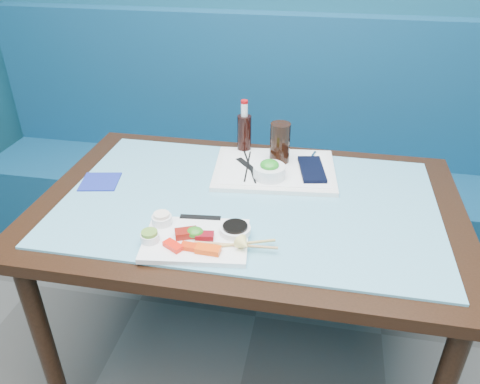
% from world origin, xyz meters
% --- Properties ---
extents(booth_bench, '(3.00, 0.56, 1.17)m').
position_xyz_m(booth_bench, '(0.00, 2.29, 0.37)').
color(booth_bench, navy).
rests_on(booth_bench, ground).
extents(dining_table, '(1.40, 0.90, 0.75)m').
position_xyz_m(dining_table, '(0.00, 1.45, 0.67)').
color(dining_table, black).
rests_on(dining_table, ground).
extents(glass_top, '(1.22, 0.76, 0.01)m').
position_xyz_m(glass_top, '(0.00, 1.45, 0.75)').
color(glass_top, '#62AAC5').
rests_on(glass_top, dining_table).
extents(sashimi_plate, '(0.32, 0.25, 0.02)m').
position_xyz_m(sashimi_plate, '(-0.11, 1.19, 0.77)').
color(sashimi_plate, white).
rests_on(sashimi_plate, glass_top).
extents(salmon_left, '(0.07, 0.06, 0.01)m').
position_xyz_m(salmon_left, '(-0.16, 1.13, 0.78)').
color(salmon_left, '#FF1B0A').
rests_on(salmon_left, sashimi_plate).
extents(salmon_mid, '(0.06, 0.03, 0.01)m').
position_xyz_m(salmon_mid, '(-0.11, 1.14, 0.78)').
color(salmon_mid, red).
rests_on(salmon_mid, sashimi_plate).
extents(salmon_right, '(0.07, 0.04, 0.02)m').
position_xyz_m(salmon_right, '(-0.06, 1.13, 0.78)').
color(salmon_right, '#FF4A0A').
rests_on(salmon_right, sashimi_plate).
extents(tuna_left, '(0.07, 0.06, 0.02)m').
position_xyz_m(tuna_left, '(-0.14, 1.19, 0.78)').
color(tuna_left, maroon).
rests_on(tuna_left, sashimi_plate).
extents(tuna_right, '(0.06, 0.04, 0.02)m').
position_xyz_m(tuna_right, '(-0.08, 1.19, 0.78)').
color(tuna_right, maroon).
rests_on(tuna_right, sashimi_plate).
extents(seaweed_garnish, '(0.06, 0.06, 0.03)m').
position_xyz_m(seaweed_garnish, '(-0.11, 1.20, 0.79)').
color(seaweed_garnish, '#2B781B').
rests_on(seaweed_garnish, sashimi_plate).
extents(ramekin_wasabi, '(0.07, 0.07, 0.02)m').
position_xyz_m(ramekin_wasabi, '(-0.23, 1.15, 0.78)').
color(ramekin_wasabi, white).
rests_on(ramekin_wasabi, sashimi_plate).
extents(wasabi_fill, '(0.05, 0.05, 0.01)m').
position_xyz_m(wasabi_fill, '(-0.23, 1.15, 0.80)').
color(wasabi_fill, olive).
rests_on(wasabi_fill, ramekin_wasabi).
extents(ramekin_ginger, '(0.08, 0.08, 0.03)m').
position_xyz_m(ramekin_ginger, '(-0.23, 1.24, 0.79)').
color(ramekin_ginger, white).
rests_on(ramekin_ginger, sashimi_plate).
extents(ginger_fill, '(0.06, 0.06, 0.01)m').
position_xyz_m(ginger_fill, '(-0.23, 1.24, 0.80)').
color(ginger_fill, '#FFE9D1').
rests_on(ginger_fill, ramekin_ginger).
extents(soy_dish, '(0.11, 0.11, 0.02)m').
position_xyz_m(soy_dish, '(-0.00, 1.24, 0.78)').
color(soy_dish, white).
rests_on(soy_dish, sashimi_plate).
extents(soy_fill, '(0.08, 0.08, 0.01)m').
position_xyz_m(soy_fill, '(-0.00, 1.24, 0.79)').
color(soy_fill, black).
rests_on(soy_fill, soy_dish).
extents(lemon_wedge, '(0.06, 0.06, 0.04)m').
position_xyz_m(lemon_wedge, '(0.04, 1.16, 0.80)').
color(lemon_wedge, '#FEEA78').
rests_on(lemon_wedge, sashimi_plate).
extents(chopstick_sleeve, '(0.13, 0.03, 0.00)m').
position_xyz_m(chopstick_sleeve, '(-0.12, 1.29, 0.78)').
color(chopstick_sleeve, black).
rests_on(chopstick_sleeve, sashimi_plate).
extents(wooden_chopstick_a, '(0.23, 0.09, 0.01)m').
position_xyz_m(wooden_chopstick_a, '(0.00, 1.17, 0.78)').
color(wooden_chopstick_a, tan).
rests_on(wooden_chopstick_a, sashimi_plate).
extents(wooden_chopstick_b, '(0.24, 0.03, 0.01)m').
position_xyz_m(wooden_chopstick_b, '(0.01, 1.17, 0.78)').
color(wooden_chopstick_b, tan).
rests_on(wooden_chopstick_b, sashimi_plate).
extents(serving_tray, '(0.47, 0.37, 0.02)m').
position_xyz_m(serving_tray, '(0.06, 1.66, 0.77)').
color(serving_tray, white).
rests_on(serving_tray, glass_top).
extents(paper_placemat, '(0.42, 0.32, 0.00)m').
position_xyz_m(paper_placemat, '(0.06, 1.66, 0.78)').
color(paper_placemat, white).
rests_on(paper_placemat, serving_tray).
extents(seaweed_bowl, '(0.15, 0.15, 0.05)m').
position_xyz_m(seaweed_bowl, '(0.05, 1.58, 0.80)').
color(seaweed_bowl, white).
rests_on(seaweed_bowl, serving_tray).
extents(seaweed_salad, '(0.07, 0.07, 0.03)m').
position_xyz_m(seaweed_salad, '(0.05, 1.58, 0.82)').
color(seaweed_salad, '#229221').
rests_on(seaweed_salad, seaweed_bowl).
extents(cola_glass, '(0.09, 0.09, 0.15)m').
position_xyz_m(cola_glass, '(0.07, 1.71, 0.85)').
color(cola_glass, black).
rests_on(cola_glass, serving_tray).
extents(navy_pouch, '(0.12, 0.20, 0.01)m').
position_xyz_m(navy_pouch, '(0.19, 1.66, 0.78)').
color(navy_pouch, black).
rests_on(navy_pouch, serving_tray).
extents(fork, '(0.03, 0.09, 0.01)m').
position_xyz_m(fork, '(0.19, 1.76, 0.78)').
color(fork, white).
rests_on(fork, serving_tray).
extents(black_chopstick_a, '(0.03, 0.24, 0.01)m').
position_xyz_m(black_chopstick_a, '(-0.04, 1.65, 0.78)').
color(black_chopstick_a, black).
rests_on(black_chopstick_a, serving_tray).
extents(black_chopstick_b, '(0.09, 0.24, 0.01)m').
position_xyz_m(black_chopstick_b, '(-0.03, 1.65, 0.78)').
color(black_chopstick_b, black).
rests_on(black_chopstick_b, serving_tray).
extents(tray_sleeve, '(0.12, 0.13, 0.00)m').
position_xyz_m(tray_sleeve, '(-0.04, 1.65, 0.78)').
color(tray_sleeve, black).
rests_on(tray_sleeve, serving_tray).
extents(cola_bottle_body, '(0.06, 0.06, 0.15)m').
position_xyz_m(cola_bottle_body, '(-0.08, 1.79, 0.84)').
color(cola_bottle_body, black).
rests_on(cola_bottle_body, glass_top).
extents(cola_bottle_neck, '(0.03, 0.03, 0.05)m').
position_xyz_m(cola_bottle_neck, '(-0.08, 1.79, 0.94)').
color(cola_bottle_neck, silver).
rests_on(cola_bottle_neck, cola_bottle_body).
extents(cola_bottle_cap, '(0.03, 0.03, 0.01)m').
position_xyz_m(cola_bottle_cap, '(-0.08, 1.79, 0.97)').
color(cola_bottle_cap, '#B40B0E').
rests_on(cola_bottle_cap, cola_bottle_neck).
extents(blue_napkin, '(0.15, 0.15, 0.01)m').
position_xyz_m(blue_napkin, '(-0.54, 1.46, 0.76)').
color(blue_napkin, navy).
rests_on(blue_napkin, glass_top).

